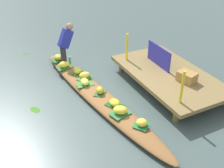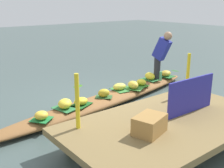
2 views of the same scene
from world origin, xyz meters
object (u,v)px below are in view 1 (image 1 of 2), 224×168
Objects in this scene: banana_bunch_5 at (85,82)px; vendor_person at (66,42)px; banana_bunch_4 at (142,122)px; banana_bunch_6 at (78,71)px; banana_bunch_2 at (115,103)px; banana_bunch_3 at (100,90)px; water_bottle at (70,60)px; vendor_boat at (97,95)px; banana_bunch_8 at (120,110)px; produce_crate at (187,77)px; banana_bunch_7 at (64,65)px; market_banner at (159,56)px; banana_bunch_1 at (59,57)px; banana_bunch_0 at (85,75)px.

vendor_person reaches higher than banana_bunch_5.
banana_bunch_4 is 0.98× the size of banana_bunch_6.
banana_bunch_3 is (-0.61, -0.09, 0.01)m from banana_bunch_2.
banana_bunch_5 is 1.29m from water_bottle.
banana_bunch_3 reaches higher than banana_bunch_5.
banana_bunch_8 is (1.03, 0.11, 0.19)m from vendor_boat.
vendor_boat is 12.68× the size of produce_crate.
banana_bunch_8 is (2.64, 0.41, -0.00)m from banana_bunch_7.
banana_bunch_1 is at bearing -130.40° from market_banner.
vendor_boat is at bearing -82.99° from market_banner.
vendor_person is at bearing -140.21° from produce_crate.
water_bottle is (0.06, 0.06, -0.57)m from vendor_person.
banana_bunch_7 is at bearing -39.85° from vendor_person.
produce_crate reaches higher than banana_bunch_8.
banana_bunch_1 is 2.31m from banana_bunch_3.
water_bottle is at bearing 121.90° from banana_bunch_7.
vendor_person reaches higher than banana_bunch_2.
banana_bunch_5 is (-0.56, -0.17, -0.01)m from banana_bunch_3.
market_banner is at bearing 123.69° from banana_bunch_8.
banana_bunch_0 reaches higher than banana_bunch_3.
banana_bunch_3 is 0.78× the size of banana_bunch_8.
banana_bunch_5 is at bearing -163.09° from banana_bunch_3.
banana_bunch_2 is 1.20× the size of banana_bunch_6.
banana_bunch_5 is 1.00× the size of banana_bunch_8.
banana_bunch_0 is at bearing 172.59° from vendor_boat.
banana_bunch_7 reaches higher than vendor_boat.
banana_bunch_7 is 0.27m from water_bottle.
banana_bunch_8 is (0.33, -0.03, 0.02)m from banana_bunch_2.
banana_bunch_4 is 0.60m from banana_bunch_8.
banana_bunch_3 is 0.78× the size of banana_bunch_5.
banana_bunch_1 is at bearing 179.93° from vendor_boat.
produce_crate is (1.32, 2.20, 0.25)m from banana_bunch_5.
banana_bunch_6 is 1.00× the size of water_bottle.
banana_bunch_3 reaches higher than banana_bunch_4.
vendor_person reaches higher than produce_crate.
banana_bunch_1 is 3.03m from market_banner.
water_bottle reaches higher than banana_bunch_1.
water_bottle is (-0.98, -0.07, 0.03)m from banana_bunch_0.
produce_crate is (0.14, 1.94, 0.26)m from banana_bunch_2.
banana_bunch_2 is at bearing 4.96° from water_bottle.
banana_bunch_1 is at bearing -174.51° from banana_bunch_5.
banana_bunch_0 is (-0.77, -0.00, 0.19)m from vendor_boat.
banana_bunch_2 is 1.20m from banana_bunch_5.
banana_bunch_2 reaches higher than vendor_boat.
produce_crate reaches higher than banana_bunch_6.
produce_crate is (2.60, 2.15, 0.21)m from water_bottle.
banana_bunch_2 is 2.61m from vendor_person.
banana_bunch_3 is at bearing 5.52° from vendor_person.
water_bottle is at bearing -176.24° from banana_bunch_8.
banana_bunch_8 is at bearing -1.26° from vendor_boat.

